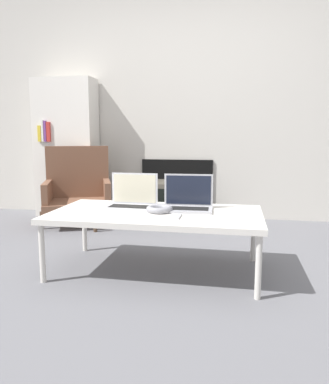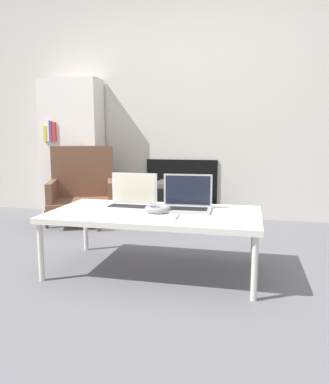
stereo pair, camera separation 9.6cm
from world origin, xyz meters
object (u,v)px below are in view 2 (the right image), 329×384
at_px(laptop_left, 131,200).
at_px(headphones, 158,209).
at_px(phone, 173,216).
at_px(armchair, 82,187).
at_px(tv, 177,201).
at_px(laptop_right, 186,202).

distance_m(laptop_left, headphones, 0.25).
bearing_deg(phone, armchair, 132.20).
distance_m(tv, armchair, 1.02).
relative_size(laptop_left, tv, 0.74).
relative_size(laptop_right, tv, 0.75).
bearing_deg(laptop_left, armchair, 130.58).
distance_m(laptop_left, phone, 0.43).
relative_size(laptop_right, armchair, 0.42).
xyz_separation_m(phone, tv, (-0.29, 1.67, -0.20)).
relative_size(tv, armchair, 0.57).
height_order(laptop_left, phone, laptop_left).
xyz_separation_m(laptop_right, phone, (-0.04, -0.25, -0.05)).
xyz_separation_m(headphones, armchair, (-1.14, 1.26, -0.05)).
relative_size(laptop_left, phone, 2.34).
height_order(laptop_left, headphones, laptop_left).
bearing_deg(tv, armchair, -164.42).
xyz_separation_m(headphones, tv, (-0.16, 1.53, -0.22)).
bearing_deg(headphones, laptop_right, 33.92).
height_order(laptop_right, headphones, laptop_right).
distance_m(laptop_right, tv, 1.48).
height_order(laptop_left, tv, laptop_left).
xyz_separation_m(laptop_right, headphones, (-0.17, -0.12, -0.03)).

